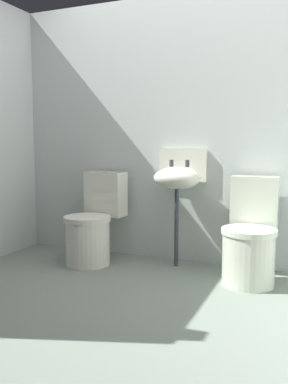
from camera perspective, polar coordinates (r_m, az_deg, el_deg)
The scene contains 5 objects.
ground_plane at distance 2.86m, azimuth -2.20°, elevation -15.50°, with size 3.49×2.60×0.08m, color slate.
wall_back at distance 3.73m, azimuth 5.24°, elevation 8.30°, with size 3.49×0.10×2.30m, color #B6C0BA.
toilet_left at distance 3.70m, azimuth -6.92°, elevation -4.58°, with size 0.43×0.62×0.78m.
toilet_right at distance 3.26m, azimuth 14.25°, elevation -6.25°, with size 0.41×0.60×0.78m.
sink at distance 3.52m, azimuth 4.63°, elevation 2.01°, with size 0.42×0.35×0.99m.
Camera 1 is at (1.12, -2.40, 1.04)m, focal length 39.25 mm.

